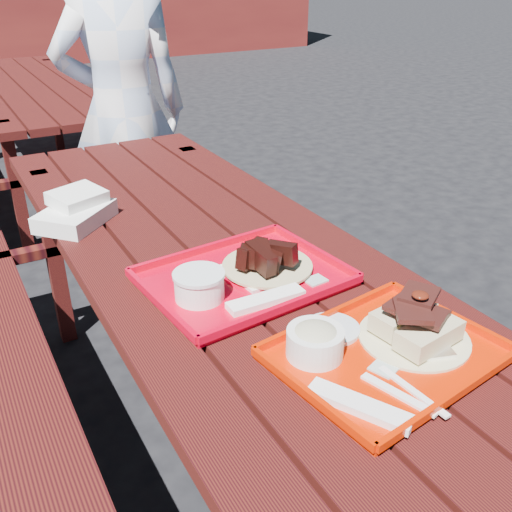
# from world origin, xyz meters

# --- Properties ---
(ground) EXTENTS (60.00, 60.00, 0.00)m
(ground) POSITION_xyz_m (0.00, 0.00, 0.00)
(ground) COLOR black
(ground) RESTS_ON ground
(picnic_table_near) EXTENTS (1.41, 2.40, 0.75)m
(picnic_table_near) POSITION_xyz_m (-0.00, 0.00, 0.56)
(picnic_table_near) COLOR #45130D
(picnic_table_near) RESTS_ON ground
(picnic_table_far) EXTENTS (1.41, 2.40, 0.75)m
(picnic_table_far) POSITION_xyz_m (-0.00, 2.80, 0.56)
(picnic_table_far) COLOR #45130D
(picnic_table_far) RESTS_ON ground
(near_tray) EXTENTS (0.46, 0.38, 0.13)m
(near_tray) POSITION_xyz_m (0.07, -0.52, 0.78)
(near_tray) COLOR red
(near_tray) RESTS_ON picnic_table_near
(far_tray) EXTENTS (0.49, 0.40, 0.08)m
(far_tray) POSITION_xyz_m (-0.04, -0.15, 0.77)
(far_tray) COLOR red
(far_tray) RESTS_ON picnic_table_near
(white_cloth) EXTENTS (0.27, 0.26, 0.09)m
(white_cloth) POSITION_xyz_m (-0.29, 0.43, 0.79)
(white_cloth) COLOR white
(white_cloth) RESTS_ON picnic_table_near
(person) EXTENTS (0.68, 0.53, 1.65)m
(person) POSITION_xyz_m (0.18, 1.42, 0.82)
(person) COLOR silver
(person) RESTS_ON ground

